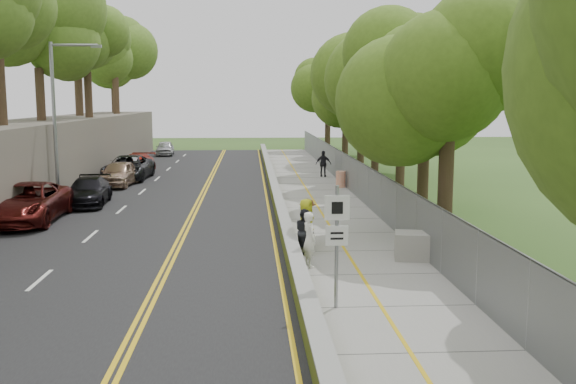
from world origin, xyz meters
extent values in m
plane|color=#33511E|center=(0.00, 0.00, 0.00)|extent=(140.00, 140.00, 0.00)
cube|color=black|center=(-5.40, 15.00, 0.02)|extent=(11.20, 66.00, 0.04)
cube|color=gray|center=(2.55, 15.00, 0.03)|extent=(4.20, 66.00, 0.05)
cube|color=#B5DB27|center=(0.25, 15.00, 0.30)|extent=(0.42, 66.00, 0.60)
cube|color=#595147|center=(-13.50, 15.00, 2.00)|extent=(5.00, 66.00, 4.00)
cube|color=slate|center=(4.65, 15.00, 1.00)|extent=(0.04, 66.00, 2.00)
cylinder|color=gray|center=(-10.70, 14.00, 4.00)|extent=(0.18, 0.18, 8.00)
cylinder|color=gray|center=(-9.60, 14.00, 7.85)|extent=(2.30, 0.13, 0.13)
cube|color=gray|center=(-8.52, 14.00, 7.80)|extent=(0.50, 0.22, 0.14)
cylinder|color=gray|center=(1.05, -3.00, 1.60)|extent=(0.09, 0.09, 3.10)
cube|color=white|center=(1.05, -3.03, 2.60)|extent=(0.62, 0.04, 0.62)
cube|color=white|center=(1.05, -3.03, 1.90)|extent=(0.56, 0.04, 0.50)
cylinder|color=#E34D17|center=(4.30, 19.08, 0.53)|extent=(0.59, 0.59, 0.96)
cube|color=gray|center=(4.30, 1.76, 0.49)|extent=(1.49, 1.24, 0.88)
imported|color=#511411|center=(-10.60, 9.05, 0.87)|extent=(2.90, 6.06, 1.67)
imported|color=black|center=(-9.09, 13.51, 0.71)|extent=(2.18, 4.75, 1.35)
imported|color=tan|center=(-9.00, 20.52, 0.79)|extent=(2.12, 4.54, 1.50)
imported|color=#9A9DA1|center=(-9.44, 26.05, 0.71)|extent=(1.56, 4.13, 1.35)
imported|color=black|center=(-9.00, 23.62, 0.82)|extent=(2.80, 5.73, 1.57)
imported|color=#9D1F12|center=(-9.00, 26.51, 0.74)|extent=(2.37, 4.99, 1.40)
imported|color=silver|center=(-9.00, 42.02, 0.70)|extent=(1.79, 3.99, 1.33)
imported|color=gold|center=(0.86, 3.51, 0.93)|extent=(0.85, 1.01, 1.76)
imported|color=white|center=(0.75, 1.00, 0.92)|extent=(0.58, 0.73, 1.74)
imported|color=black|center=(0.75, 2.74, 0.82)|extent=(0.81, 0.90, 1.53)
imported|color=brown|center=(1.00, 4.46, 0.85)|extent=(0.79, 1.13, 1.60)
imported|color=black|center=(3.87, 24.31, 0.93)|extent=(1.11, 0.66, 1.76)
camera|label=1|loc=(-1.08, -18.43, 5.24)|focal=40.00mm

